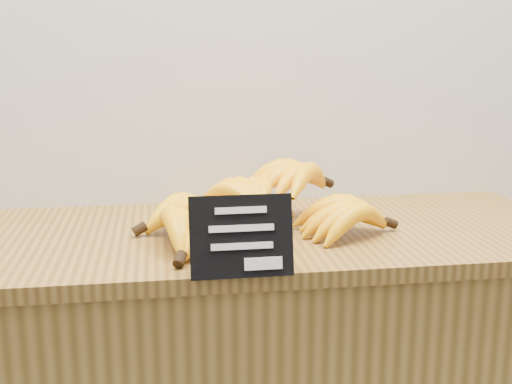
{
  "coord_description": "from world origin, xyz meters",
  "views": [
    {
      "loc": [
        -0.35,
        1.49,
        1.3
      ],
      "look_at": [
        -0.16,
        2.7,
        1.02
      ],
      "focal_mm": 45.0,
      "sensor_mm": 36.0,
      "label": 1
    }
  ],
  "objects": [
    {
      "name": "counter_top",
      "position": [
        -0.16,
        2.75,
        0.92
      ],
      "size": [
        1.33,
        0.54,
        0.03
      ],
      "primitive_type": "cube",
      "color": "olive",
      "rests_on": "counter"
    },
    {
      "name": "chalkboard_sign",
      "position": [
        -0.22,
        2.48,
        1.0
      ],
      "size": [
        0.17,
        0.04,
        0.13
      ],
      "primitive_type": "cube",
      "rotation": [
        -0.24,
        0.0,
        0.0
      ],
      "color": "black",
      "rests_on": "counter_top"
    },
    {
      "name": "banana_pile",
      "position": [
        -0.17,
        2.74,
        0.98
      ],
      "size": [
        0.54,
        0.39,
        0.12
      ],
      "color": "#FFBA0A",
      "rests_on": "counter_top"
    }
  ]
}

